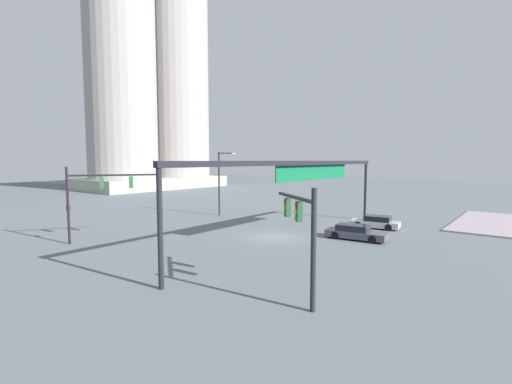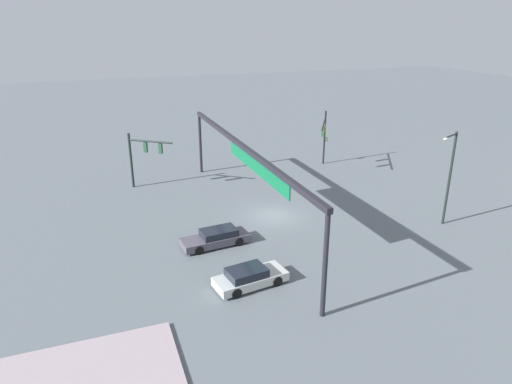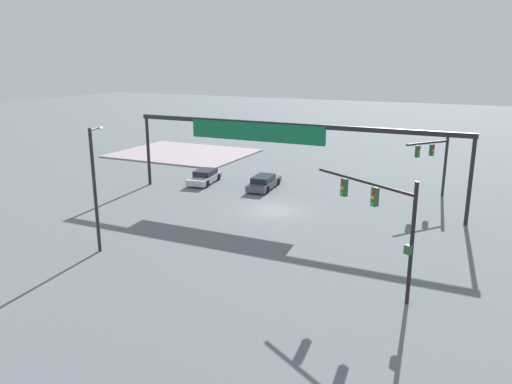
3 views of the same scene
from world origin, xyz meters
name	(u,v)px [view 3 (image 3 of 3)]	position (x,y,z in m)	size (l,w,h in m)	color
ground_plane	(273,211)	(0.00, 0.00, 0.00)	(208.61, 208.61, 0.00)	slate
sidewalk_corner	(184,153)	(19.34, -17.02, 0.07)	(15.74, 12.47, 0.15)	#9C8B93
traffic_signal_near_corner	(382,212)	(-10.20, 10.07, 4.09)	(5.81, 3.92, 6.01)	black
traffic_signal_opposite_side	(436,156)	(-10.61, -9.13, 3.55)	(2.91, 3.74, 5.35)	black
streetlamp_curved_arm	(95,181)	(6.23, 11.95, 4.34)	(1.06, 2.02, 7.49)	black
overhead_sign_gantry	(279,133)	(0.64, -2.65, 5.58)	(27.64, 0.43, 6.47)	black
sedan_car_approaching	(264,182)	(3.44, -5.87, 0.58)	(2.21, 5.02, 1.21)	#4A4753
sedan_car_waiting_far	(205,177)	(9.35, -5.42, 0.57)	(2.44, 4.70, 1.21)	#B4BAB7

